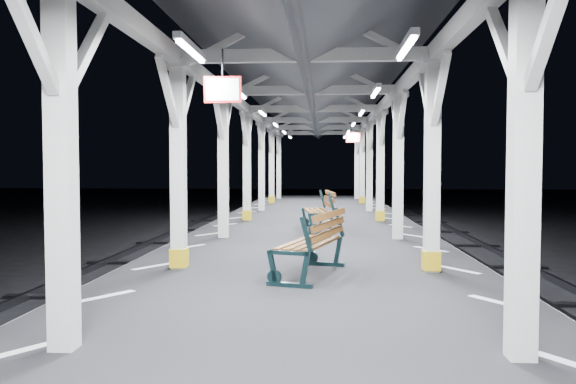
# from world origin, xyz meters

# --- Properties ---
(ground) EXTENTS (120.00, 120.00, 0.00)m
(ground) POSITION_xyz_m (0.00, 0.00, 0.00)
(ground) COLOR black
(ground) RESTS_ON ground
(platform) EXTENTS (6.00, 50.00, 1.00)m
(platform) POSITION_xyz_m (0.00, 0.00, 0.50)
(platform) COLOR black
(platform) RESTS_ON ground
(hazard_stripes_left) EXTENTS (1.00, 48.00, 0.01)m
(hazard_stripes_left) POSITION_xyz_m (-2.45, 0.00, 1.00)
(hazard_stripes_left) COLOR silver
(hazard_stripes_left) RESTS_ON platform
(hazard_stripes_right) EXTENTS (1.00, 48.00, 0.01)m
(hazard_stripes_right) POSITION_xyz_m (2.45, 0.00, 1.00)
(hazard_stripes_right) COLOR silver
(hazard_stripes_right) RESTS_ON platform
(canopy) EXTENTS (5.40, 49.00, 4.65)m
(canopy) POSITION_xyz_m (0.00, -0.02, 4.56)
(canopy) COLOR silver
(canopy) RESTS_ON platform
(bench_mid) EXTENTS (1.14, 1.93, 0.99)m
(bench_mid) POSITION_xyz_m (0.20, 1.53, 1.53)
(bench_mid) COLOR black
(bench_mid) RESTS_ON platform
(bench_far) EXTENTS (0.92, 1.94, 1.01)m
(bench_far) POSITION_xyz_m (0.26, 7.63, 1.54)
(bench_far) COLOR black
(bench_far) RESTS_ON platform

